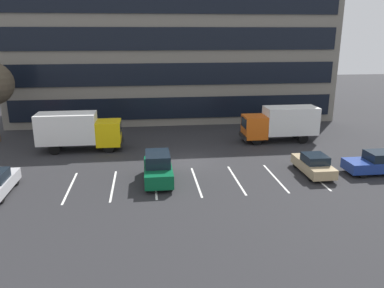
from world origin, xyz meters
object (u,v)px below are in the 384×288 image
at_px(box_truck_yellow, 78,130).
at_px(box_truck_orange, 281,122).
at_px(sedan_tan, 313,165).
at_px(suv_forest, 158,168).
at_px(sedan_navy, 377,163).

bearing_deg(box_truck_yellow, box_truck_orange, 2.20).
relative_size(sedan_tan, suv_forest, 0.95).
distance_m(box_truck_orange, sedan_tan, 8.70).
bearing_deg(sedan_tan, box_truck_yellow, 155.84).
distance_m(box_truck_yellow, sedan_navy, 23.78).
distance_m(box_truck_yellow, sedan_tan, 19.35).
bearing_deg(box_truck_yellow, sedan_tan, -24.16).
relative_size(box_truck_orange, sedan_tan, 1.68).
distance_m(sedan_tan, suv_forest, 11.14).
bearing_deg(box_truck_orange, box_truck_yellow, -177.80).
distance_m(box_truck_orange, box_truck_yellow, 18.23).
xyz_separation_m(sedan_navy, suv_forest, (-15.76, 0.32, 0.20)).
relative_size(box_truck_orange, sedan_navy, 1.55).
bearing_deg(suv_forest, box_truck_yellow, 129.00).
bearing_deg(suv_forest, sedan_tan, 0.56).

